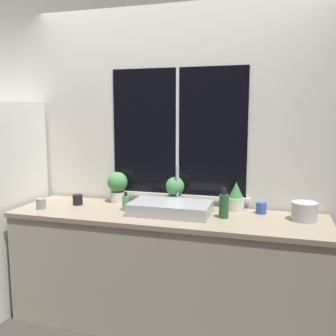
% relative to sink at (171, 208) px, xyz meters
% --- Properties ---
extents(wall_back, '(8.00, 0.09, 2.70)m').
position_rel_sink_xyz_m(wall_back, '(-0.04, 0.38, 0.42)').
color(wall_back, silver).
rests_on(wall_back, ground_plane).
extents(wall_left, '(0.06, 7.00, 2.70)m').
position_rel_sink_xyz_m(wall_left, '(-2.21, 1.18, 0.42)').
color(wall_left, silver).
rests_on(wall_left, ground_plane).
extents(counter, '(2.38, 0.65, 0.88)m').
position_rel_sink_xyz_m(counter, '(-0.04, -0.01, -0.49)').
color(counter, '#B2A893').
rests_on(counter, ground_plane).
extents(sink, '(0.60, 0.39, 0.34)m').
position_rel_sink_xyz_m(sink, '(0.00, 0.00, 0.00)').
color(sink, '#ADADB2').
rests_on(sink, counter).
extents(potted_plant_left, '(0.17, 0.17, 0.26)m').
position_rel_sink_xyz_m(potted_plant_left, '(-0.54, 0.24, 0.10)').
color(potted_plant_left, silver).
rests_on(potted_plant_left, counter).
extents(potted_plant_center, '(0.15, 0.15, 0.24)m').
position_rel_sink_xyz_m(potted_plant_center, '(-0.03, 0.24, 0.09)').
color(potted_plant_center, silver).
rests_on(potted_plant_center, counter).
extents(potted_plant_right, '(0.13, 0.13, 0.23)m').
position_rel_sink_xyz_m(potted_plant_right, '(0.46, 0.24, 0.06)').
color(potted_plant_right, silver).
rests_on(potted_plant_right, counter).
extents(soap_bottle, '(0.06, 0.06, 0.15)m').
position_rel_sink_xyz_m(soap_bottle, '(-0.36, 0.00, 0.01)').
color(soap_bottle, '#519E5B').
rests_on(soap_bottle, counter).
extents(bottle_tall, '(0.07, 0.07, 0.22)m').
position_rel_sink_xyz_m(bottle_tall, '(0.40, 0.00, 0.05)').
color(bottle_tall, '#235128').
rests_on(bottle_tall, counter).
extents(mug_black, '(0.08, 0.08, 0.09)m').
position_rel_sink_xyz_m(mug_black, '(-0.82, 0.06, -0.00)').
color(mug_black, black).
rests_on(mug_black, counter).
extents(mug_blue, '(0.08, 0.08, 0.09)m').
position_rel_sink_xyz_m(mug_blue, '(0.65, 0.20, -0.00)').
color(mug_blue, '#3351AD').
rests_on(mug_blue, counter).
extents(mug_grey, '(0.08, 0.08, 0.08)m').
position_rel_sink_xyz_m(mug_grey, '(-1.03, -0.14, -0.00)').
color(mug_grey, gray).
rests_on(mug_grey, counter).
extents(kettle, '(0.18, 0.18, 0.15)m').
position_rel_sink_xyz_m(kettle, '(0.95, 0.10, 0.02)').
color(kettle, '#B2B2B7').
rests_on(kettle, counter).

